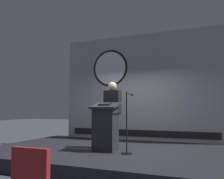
% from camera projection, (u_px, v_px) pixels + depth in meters
% --- Properties ---
extents(ground_plane, '(40.00, 40.00, 0.00)m').
position_uv_depth(ground_plane, '(119.00, 161.00, 5.97)').
color(ground_plane, '#383D47').
extents(stage_platform, '(6.40, 4.00, 0.30)m').
position_uv_depth(stage_platform, '(119.00, 155.00, 5.98)').
color(stage_platform, black).
rests_on(stage_platform, ground).
extents(banner_display, '(5.21, 0.12, 3.36)m').
position_uv_depth(banner_display, '(139.00, 87.00, 7.84)').
color(banner_display, '#9E9EA3').
rests_on(banner_display, stage_platform).
extents(podium, '(0.64, 0.50, 1.14)m').
position_uv_depth(podium, '(105.00, 127.00, 5.74)').
color(podium, '#26262B').
rests_on(podium, stage_platform).
extents(speaker_person, '(0.40, 0.26, 1.66)m').
position_uv_depth(speaker_person, '(113.00, 114.00, 6.22)').
color(speaker_person, black).
rests_on(speaker_person, stage_platform).
extents(microphone_stand, '(0.24, 0.56, 1.37)m').
position_uv_depth(microphone_stand, '(128.00, 131.00, 5.43)').
color(microphone_stand, black).
rests_on(microphone_stand, stage_platform).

